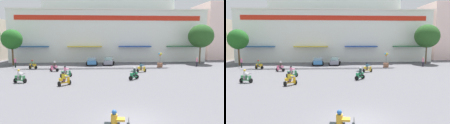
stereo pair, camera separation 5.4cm
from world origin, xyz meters
The scene contains 17 objects.
ground_plane centered at (0.00, 13.00, 0.00)m, with size 128.00×128.00×0.00m, color #5B5A60.
colonial_building centered at (0.00, 35.27, 9.26)m, with size 42.22×14.49×20.98m.
flank_building_right centered at (29.22, 38.01, 6.87)m, with size 11.56×10.07×13.73m.
plaza_tree_0 centered at (-18.45, 26.28, 4.87)m, with size 3.82×3.27×6.76m.
plaza_tree_1 centered at (18.06, 26.53, 5.54)m, with size 4.74×4.90×7.84m.
parked_car_0 centered at (-3.58, 26.07, 0.72)m, with size 2.34×4.09×1.40m.
parked_car_1 centered at (-0.32, 26.07, 0.73)m, with size 2.50×4.35×1.46m.
scooter_rider_0 centered at (2.20, 11.98, 0.64)m, with size 1.37×1.33×1.54m.
scooter_rider_1 centered at (-8.95, 18.59, 0.65)m, with size 1.44×1.13×1.54m.
scooter_rider_2 centered at (-10.93, 10.90, 0.64)m, with size 1.41×0.80×1.56m.
scooter_rider_3 centered at (-6.37, 13.94, 0.63)m, with size 1.47×1.26×1.54m.
scooter_rider_5 centered at (-13.10, 21.38, 0.63)m, with size 1.46×1.05×1.51m.
scooter_rider_6 centered at (4.19, 17.16, 0.62)m, with size 1.49×0.91×1.49m.
scooter_rider_7 centered at (-5.72, 9.38, 0.62)m, with size 1.38×1.28×1.49m.
pedestrian_0 centered at (-16.67, 23.12, 0.98)m, with size 0.44×0.44×1.72m.
pedestrian_1 centered at (15.60, 22.81, 0.95)m, with size 0.44×0.44×1.66m.
balloon_vendor_cart centered at (8.57, 22.12, 0.95)m, with size 1.04×0.89×2.58m.
Camera 2 is at (-1.75, -10.82, 4.85)m, focal length 30.76 mm.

